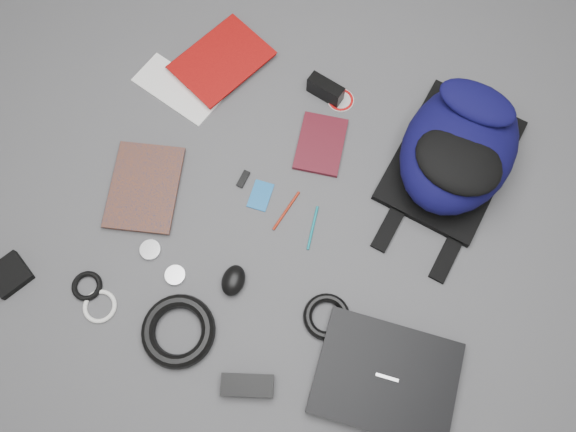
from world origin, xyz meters
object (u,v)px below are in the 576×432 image
at_px(compact_camera, 326,90).
at_px(power_brick, 247,385).
at_px(mouse, 233,280).
at_px(backpack, 459,147).
at_px(comic_book, 111,184).
at_px(dvd_case, 321,144).
at_px(textbook_red, 199,41).
at_px(laptop, 386,378).
at_px(pouch, 9,275).

relative_size(compact_camera, power_brick, 0.83).
xyz_separation_m(compact_camera, mouse, (0.01, -0.60, -0.01)).
distance_m(backpack, mouse, 0.67).
height_order(comic_book, dvd_case, comic_book).
bearing_deg(mouse, textbook_red, 116.37).
relative_size(backpack, compact_camera, 4.25).
relative_size(dvd_case, compact_camera, 1.68).
distance_m(laptop, comic_book, 0.87).
xyz_separation_m(textbook_red, pouch, (-0.11, -0.82, -0.00)).
xyz_separation_m(backpack, compact_camera, (-0.39, 0.05, -0.06)).
relative_size(mouse, pouch, 0.90).
height_order(backpack, laptop, backpack).
relative_size(comic_book, pouch, 2.76).
bearing_deg(dvd_case, compact_camera, 96.75).
xyz_separation_m(dvd_case, power_brick, (0.10, -0.66, 0.01)).
height_order(comic_book, pouch, pouch).
height_order(laptop, textbook_red, laptop).
height_order(mouse, pouch, mouse).
distance_m(laptop, power_brick, 0.33).
bearing_deg(power_brick, comic_book, 128.20).
height_order(dvd_case, power_brick, power_brick).
xyz_separation_m(textbook_red, power_brick, (0.55, -0.81, 0.00)).
bearing_deg(dvd_case, laptop, -64.73).
distance_m(textbook_red, mouse, 0.73).
distance_m(laptop, textbook_red, 1.07).
bearing_deg(compact_camera, laptop, -46.54).
xyz_separation_m(mouse, power_brick, (0.14, -0.21, -0.01)).
bearing_deg(comic_book, mouse, -31.80).
xyz_separation_m(backpack, power_brick, (-0.24, -0.76, -0.08)).
bearing_deg(laptop, pouch, -178.79).
xyz_separation_m(backpack, mouse, (-0.39, -0.55, -0.07)).
bearing_deg(backpack, textbook_red, -179.09).
xyz_separation_m(textbook_red, mouse, (0.41, -0.60, 0.01)).
bearing_deg(power_brick, textbook_red, 101.71).
height_order(backpack, textbook_red, backpack).
relative_size(dvd_case, power_brick, 1.40).
height_order(backpack, power_brick, backpack).
distance_m(laptop, mouse, 0.44).
bearing_deg(textbook_red, laptop, -17.02).
relative_size(backpack, comic_book, 1.77).
height_order(laptop, dvd_case, laptop).
bearing_deg(textbook_red, dvd_case, 2.16).
distance_m(comic_book, compact_camera, 0.64).
bearing_deg(comic_book, dvd_case, 18.43).
bearing_deg(compact_camera, pouch, -112.98).
bearing_deg(compact_camera, comic_book, -120.28).
relative_size(textbook_red, comic_book, 1.05).
bearing_deg(textbook_red, power_brick, -34.86).
height_order(comic_book, power_brick, power_brick).
bearing_deg(dvd_case, comic_book, -155.80).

